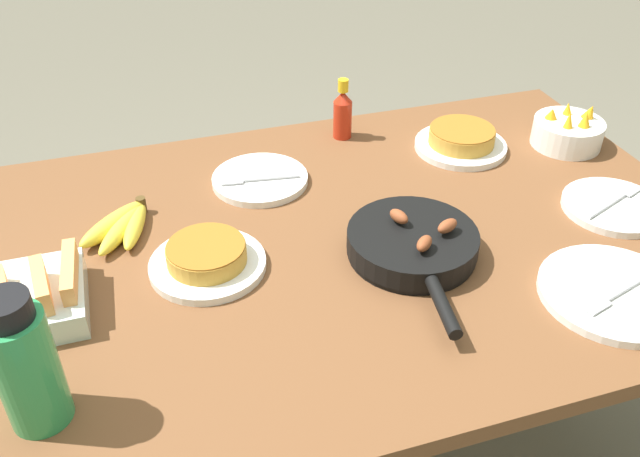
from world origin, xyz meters
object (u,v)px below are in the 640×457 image
empty_plate_near_front (614,206)px  hot_sauce_bottle (343,112)px  skillet (413,244)px  empty_plate_far_left (260,179)px  empty_plate_far_right (614,293)px  fruit_bowl_mango (568,131)px  banana_bunch (122,225)px  water_bottle (25,365)px  frittata_plate_center (461,140)px  frittata_plate_side (207,259)px

empty_plate_near_front → hot_sauce_bottle: hot_sauce_bottle is taller
skillet → empty_plate_far_left: (-0.22, 0.35, -0.02)m
empty_plate_near_front → hot_sauce_bottle: (-0.44, 0.48, 0.06)m
empty_plate_far_left → empty_plate_far_right: (0.51, -0.56, -0.00)m
hot_sauce_bottle → empty_plate_near_front: bearing=-47.6°
skillet → hot_sauce_bottle: bearing=-174.8°
fruit_bowl_mango → hot_sauce_bottle: (-0.51, 0.20, 0.03)m
banana_bunch → water_bottle: water_bottle is taller
empty_plate_far_right → hot_sauce_bottle: 0.76m
banana_bunch → hot_sauce_bottle: (0.55, 0.25, 0.05)m
frittata_plate_center → fruit_bowl_mango: fruit_bowl_mango is taller
skillet → hot_sauce_bottle: hot_sauce_bottle is taller
empty_plate_near_front → frittata_plate_side: bearing=175.7°
empty_plate_far_right → water_bottle: water_bottle is taller
banana_bunch → skillet: (0.52, -0.24, 0.01)m
empty_plate_far_left → fruit_bowl_mango: fruit_bowl_mango is taller
empty_plate_far_right → skillet: bearing=143.6°
frittata_plate_side → hot_sauce_bottle: (0.41, 0.42, 0.04)m
empty_plate_far_left → fruit_bowl_mango: bearing=-4.0°
fruit_bowl_mango → water_bottle: size_ratio=0.73×
empty_plate_near_front → hot_sauce_bottle: 0.65m
fruit_bowl_mango → banana_bunch: bearing=-177.3°
skillet → empty_plate_far_left: 0.41m
empty_plate_far_left → water_bottle: water_bottle is taller
frittata_plate_center → frittata_plate_side: bearing=-157.8°
skillet → frittata_plate_center: 0.45m
frittata_plate_side → fruit_bowl_mango: size_ratio=1.31×
skillet → frittata_plate_side: (-0.38, 0.08, -0.01)m
banana_bunch → frittata_plate_center: 0.81m
frittata_plate_center → empty_plate_near_front: frittata_plate_center is taller
hot_sauce_bottle → fruit_bowl_mango: bearing=-21.9°
skillet → empty_plate_near_front: (0.47, 0.02, -0.02)m
banana_bunch → fruit_bowl_mango: (1.06, 0.05, 0.02)m
empty_plate_far_left → empty_plate_far_right: 0.76m
empty_plate_far_left → water_bottle: bearing=-130.2°
empty_plate_far_left → empty_plate_far_right: same height
frittata_plate_side → empty_plate_near_front: bearing=-4.3°
banana_bunch → fruit_bowl_mango: bearing=2.7°
frittata_plate_side → empty_plate_far_left: 0.31m
empty_plate_far_left → water_bottle: 0.71m
fruit_bowl_mango → frittata_plate_side: bearing=-166.9°
banana_bunch → water_bottle: (-0.15, -0.43, 0.09)m
banana_bunch → empty_plate_near_front: banana_bunch is taller
empty_plate_far_right → hot_sauce_bottle: bearing=110.3°
skillet → hot_sauce_bottle: 0.50m
frittata_plate_center → empty_plate_near_front: 0.38m
empty_plate_near_front → water_bottle: water_bottle is taller
water_bottle → hot_sauce_bottle: size_ratio=1.50×
frittata_plate_center → skillet: bearing=-128.8°
empty_plate_far_right → banana_bunch: bearing=150.6°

